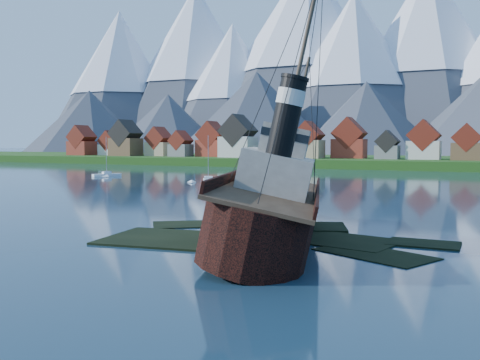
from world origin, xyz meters
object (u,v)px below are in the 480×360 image
at_px(sailboat_c, 208,181).
at_px(sailboat_b, 107,175).
at_px(sailboat_a, 260,184).
at_px(tugboat_wreck, 271,204).

bearing_deg(sailboat_c, sailboat_b, 137.40).
bearing_deg(sailboat_a, sailboat_b, 165.84).
bearing_deg(tugboat_wreck, sailboat_b, 120.98).
bearing_deg(sailboat_a, tugboat_wreck, -68.01).
bearing_deg(tugboat_wreck, sailboat_c, 106.56).
height_order(sailboat_a, sailboat_b, sailboat_a).
xyz_separation_m(sailboat_a, sailboat_c, (-13.91, 3.00, -0.03)).
relative_size(sailboat_b, sailboat_c, 0.99).
bearing_deg(sailboat_b, sailboat_c, 17.35).
bearing_deg(sailboat_b, tugboat_wreck, -12.91).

